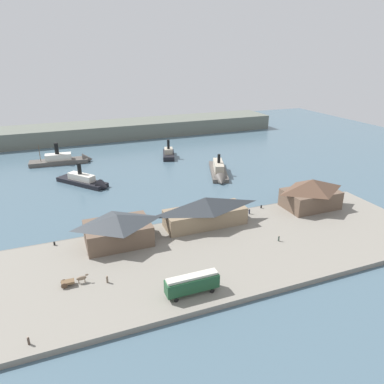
{
  "coord_description": "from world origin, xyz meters",
  "views": [
    {
      "loc": [
        -33.86,
        -88.43,
        45.37
      ],
      "look_at": [
        6.1,
        12.75,
        2.0
      ],
      "focal_mm": 33.57,
      "sensor_mm": 36.0,
      "label": 1
    }
  ],
  "objects_px": {
    "pedestrian_at_waters_edge": "(249,211)",
    "street_tram": "(192,283)",
    "ferry_shed_east_terminal": "(311,193)",
    "mooring_post_west": "(261,207)",
    "ferry_near_quay": "(66,160)",
    "ferry_shed_central_terminal": "(205,211)",
    "horse_cart": "(73,281)",
    "pedestrian_near_cart": "(279,238)",
    "pedestrian_near_east_shed": "(107,279)",
    "mooring_post_east": "(54,244)",
    "pedestrian_walking_east": "(28,341)",
    "ferry_approaching_west": "(169,153)",
    "ferry_moored_east": "(219,172)",
    "ferry_moored_west": "(87,182)",
    "mooring_post_center_west": "(247,209)",
    "ferry_shed_customs_shed": "(118,228)"
  },
  "relations": [
    {
      "from": "ferry_shed_central_terminal",
      "to": "ferry_near_quay",
      "type": "bearing_deg",
      "value": 111.86
    },
    {
      "from": "mooring_post_east",
      "to": "ferry_approaching_west",
      "type": "xyz_separation_m",
      "value": [
        51.2,
        67.96,
        -0.17
      ]
    },
    {
      "from": "ferry_shed_customs_shed",
      "to": "ferry_shed_east_terminal",
      "type": "distance_m",
      "value": 57.4
    },
    {
      "from": "mooring_post_center_west",
      "to": "pedestrian_near_cart",
      "type": "bearing_deg",
      "value": -95.42
    },
    {
      "from": "ferry_shed_east_terminal",
      "to": "mooring_post_east",
      "type": "xyz_separation_m",
      "value": [
        -72.17,
        4.19,
        -4.04
      ]
    },
    {
      "from": "ferry_approaching_west",
      "to": "pedestrian_near_cart",
      "type": "bearing_deg",
      "value": -89.66
    },
    {
      "from": "horse_cart",
      "to": "ferry_shed_east_terminal",
      "type": "bearing_deg",
      "value": 11.32
    },
    {
      "from": "pedestrian_near_east_shed",
      "to": "mooring_post_west",
      "type": "xyz_separation_m",
      "value": [
        48.82,
        20.39,
        -0.31
      ]
    },
    {
      "from": "ferry_moored_east",
      "to": "pedestrian_near_cart",
      "type": "bearing_deg",
      "value": -99.71
    },
    {
      "from": "ferry_shed_east_terminal",
      "to": "ferry_moored_east",
      "type": "xyz_separation_m",
      "value": [
        -11.36,
        39.08,
        -4.26
      ]
    },
    {
      "from": "street_tram",
      "to": "pedestrian_at_waters_edge",
      "type": "relative_size",
      "value": 6.47
    },
    {
      "from": "pedestrian_at_waters_edge",
      "to": "street_tram",
      "type": "bearing_deg",
      "value": -135.98
    },
    {
      "from": "ferry_shed_east_terminal",
      "to": "ferry_moored_west",
      "type": "distance_m",
      "value": 76.08
    },
    {
      "from": "mooring_post_west",
      "to": "ferry_approaching_west",
      "type": "height_order",
      "value": "ferry_approaching_west"
    },
    {
      "from": "ferry_shed_east_terminal",
      "to": "pedestrian_at_waters_edge",
      "type": "xyz_separation_m",
      "value": [
        -19.21,
        2.46,
        -3.75
      ]
    },
    {
      "from": "ferry_shed_central_terminal",
      "to": "mooring_post_east",
      "type": "xyz_separation_m",
      "value": [
        -38.31,
        3.35,
        -3.61
      ]
    },
    {
      "from": "street_tram",
      "to": "pedestrian_at_waters_edge",
      "type": "bearing_deg",
      "value": 44.02
    },
    {
      "from": "ferry_moored_east",
      "to": "ferry_approaching_west",
      "type": "xyz_separation_m",
      "value": [
        -9.6,
        33.07,
        0.05
      ]
    },
    {
      "from": "mooring_post_west",
      "to": "ferry_near_quay",
      "type": "relative_size",
      "value": 0.03
    },
    {
      "from": "ferry_shed_east_terminal",
      "to": "street_tram",
      "type": "height_order",
      "value": "ferry_shed_east_terminal"
    },
    {
      "from": "ferry_shed_east_terminal",
      "to": "horse_cart",
      "type": "bearing_deg",
      "value": -168.68
    },
    {
      "from": "ferry_moored_west",
      "to": "horse_cart",
      "type": "bearing_deg",
      "value": -98.79
    },
    {
      "from": "pedestrian_near_cart",
      "to": "pedestrian_near_east_shed",
      "type": "height_order",
      "value": "pedestrian_near_east_shed"
    },
    {
      "from": "ferry_shed_east_terminal",
      "to": "mooring_post_east",
      "type": "bearing_deg",
      "value": 176.68
    },
    {
      "from": "pedestrian_near_cart",
      "to": "ferry_moored_west",
      "type": "bearing_deg",
      "value": 122.8
    },
    {
      "from": "mooring_post_west",
      "to": "ferry_near_quay",
      "type": "height_order",
      "value": "ferry_near_quay"
    },
    {
      "from": "horse_cart",
      "to": "ferry_approaching_west",
      "type": "bearing_deg",
      "value": 60.75
    },
    {
      "from": "street_tram",
      "to": "ferry_moored_east",
      "type": "relative_size",
      "value": 0.41
    },
    {
      "from": "street_tram",
      "to": "mooring_post_east",
      "type": "distance_m",
      "value": 38.21
    },
    {
      "from": "pedestrian_near_cart",
      "to": "ferry_shed_central_terminal",
      "type": "bearing_deg",
      "value": 131.99
    },
    {
      "from": "ferry_shed_customs_shed",
      "to": "pedestrian_near_cart",
      "type": "relative_size",
      "value": 10.31
    },
    {
      "from": "street_tram",
      "to": "mooring_post_west",
      "type": "xyz_separation_m",
      "value": [
        34.07,
        30.0,
        -1.99
      ]
    },
    {
      "from": "ferry_near_quay",
      "to": "street_tram",
      "type": "bearing_deg",
      "value": -80.7
    },
    {
      "from": "ferry_moored_east",
      "to": "street_tram",
      "type": "bearing_deg",
      "value": -119.6
    },
    {
      "from": "ferry_shed_east_terminal",
      "to": "horse_cart",
      "type": "distance_m",
      "value": 70.58
    },
    {
      "from": "mooring_post_east",
      "to": "ferry_approaching_west",
      "type": "distance_m",
      "value": 85.09
    },
    {
      "from": "ferry_shed_central_terminal",
      "to": "pedestrian_walking_east",
      "type": "xyz_separation_m",
      "value": [
        -43.25,
        -28.5,
        -3.36
      ]
    },
    {
      "from": "ferry_shed_customs_shed",
      "to": "pedestrian_at_waters_edge",
      "type": "height_order",
      "value": "ferry_shed_customs_shed"
    },
    {
      "from": "pedestrian_walking_east",
      "to": "ferry_approaching_west",
      "type": "relative_size",
      "value": 0.1
    },
    {
      "from": "horse_cart",
      "to": "pedestrian_walking_east",
      "type": "relative_size",
      "value": 3.53
    },
    {
      "from": "street_tram",
      "to": "ferry_approaching_west",
      "type": "height_order",
      "value": "ferry_approaching_west"
    },
    {
      "from": "ferry_approaching_west",
      "to": "mooring_post_east",
      "type": "bearing_deg",
      "value": -127.0
    },
    {
      "from": "pedestrian_walking_east",
      "to": "ferry_approaching_west",
      "type": "bearing_deg",
      "value": 60.64
    },
    {
      "from": "ferry_shed_central_terminal",
      "to": "ferry_shed_east_terminal",
      "type": "distance_m",
      "value": 33.87
    },
    {
      "from": "pedestrian_at_waters_edge",
      "to": "ferry_near_quay",
      "type": "relative_size",
      "value": 0.06
    },
    {
      "from": "mooring_post_center_west",
      "to": "mooring_post_west",
      "type": "bearing_deg",
      "value": -2.16
    },
    {
      "from": "ferry_shed_central_terminal",
      "to": "horse_cart",
      "type": "xyz_separation_m",
      "value": [
        -35.27,
        -14.68,
        -3.13
      ]
    },
    {
      "from": "ferry_shed_customs_shed",
      "to": "pedestrian_at_waters_edge",
      "type": "xyz_separation_m",
      "value": [
        38.18,
        2.62,
        -3.06
      ]
    },
    {
      "from": "mooring_post_center_west",
      "to": "mooring_post_west",
      "type": "relative_size",
      "value": 1.0
    },
    {
      "from": "pedestrian_at_waters_edge",
      "to": "ferry_moored_west",
      "type": "distance_m",
      "value": 60.15
    }
  ]
}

